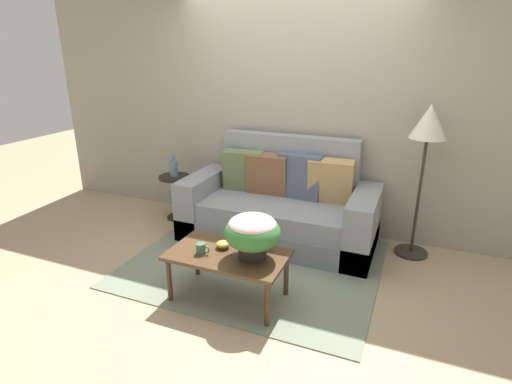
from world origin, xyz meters
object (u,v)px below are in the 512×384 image
floor_lamp (428,135)px  couch (280,208)px  side_table (175,189)px  snack_bowl (223,244)px  coffee_mug (201,248)px  table_vase (174,168)px  coffee_table (228,258)px  potted_plant (252,232)px

floor_lamp → couch: bearing=-173.1°
floor_lamp → side_table: bearing=-177.2°
couch → snack_bowl: 1.18m
coffee_mug → table_vase: table_vase is taller
table_vase → coffee_mug: bearing=-49.9°
coffee_table → side_table: (-1.34, 1.28, 0.00)m
coffee_mug → coffee_table: bearing=22.7°
side_table → table_vase: size_ratio=2.20×
couch → side_table: (-1.35, 0.03, 0.02)m
couch → side_table: 1.35m
couch → coffee_mug: size_ratio=17.05×
coffee_table → coffee_mug: coffee_mug is taller
table_vase → snack_bowl: bearing=-43.8°
table_vase → couch: bearing=-1.5°
side_table → snack_bowl: bearing=-43.8°
potted_plant → coffee_mug: potted_plant is taller
coffee_table → floor_lamp: size_ratio=0.63×
couch → table_vase: couch is taller
table_vase → potted_plant: bearing=-39.2°
coffee_mug → table_vase: size_ratio=0.48×
potted_plant → coffee_mug: 0.45m
coffee_table → potted_plant: 0.34m
potted_plant → snack_bowl: 0.35m
side_table → potted_plant: (1.55, -1.26, 0.26)m
coffee_table → potted_plant: bearing=4.4°
coffee_table → floor_lamp: bearing=45.9°
potted_plant → snack_bowl: size_ratio=3.83×
couch → coffee_mug: bearing=-98.7°
coffee_mug → snack_bowl: bearing=51.8°
coffee_mug → snack_bowl: size_ratio=1.04×
floor_lamp → coffee_table: bearing=-134.1°
snack_bowl → coffee_mug: bearing=-128.2°
couch → coffee_table: (-0.01, -1.24, 0.02)m
snack_bowl → floor_lamp: bearing=42.9°
side_table → table_vase: bearing=147.5°
side_table → coffee_mug: size_ratio=4.54×
potted_plant → snack_bowl: bearing=169.9°
couch → potted_plant: 1.28m
coffee_table → coffee_mug: 0.23m
floor_lamp → table_vase: bearing=-177.3°
potted_plant → snack_bowl: (-0.29, 0.05, -0.19)m
coffee_table → snack_bowl: 0.13m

